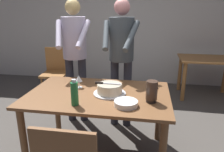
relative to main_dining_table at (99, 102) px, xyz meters
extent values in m
cube|color=beige|center=(0.00, 2.69, 0.71)|extent=(10.00, 0.12, 2.70)
cube|color=brown|center=(0.00, 0.00, 0.09)|extent=(1.49, 0.96, 0.03)
cylinder|color=brown|center=(-0.67, -0.41, -0.28)|extent=(0.07, 0.07, 0.72)
cylinder|color=brown|center=(-0.67, 0.41, -0.28)|extent=(0.07, 0.07, 0.72)
cylinder|color=brown|center=(0.67, 0.41, -0.28)|extent=(0.07, 0.07, 0.72)
cylinder|color=silver|center=(0.12, 0.00, 0.11)|extent=(0.34, 0.34, 0.01)
cylinder|color=beige|center=(0.12, 0.00, 0.16)|extent=(0.26, 0.26, 0.09)
cylinder|color=#A49984|center=(0.12, 0.00, 0.21)|extent=(0.25, 0.25, 0.01)
cube|color=silver|center=(0.14, 0.00, 0.22)|extent=(0.20, 0.03, 0.00)
cube|color=black|center=(0.01, 0.00, 0.22)|extent=(0.08, 0.03, 0.02)
cylinder|color=white|center=(0.32, -0.26, 0.11)|extent=(0.22, 0.22, 0.01)
cylinder|color=white|center=(0.32, -0.26, 0.12)|extent=(0.22, 0.22, 0.01)
cylinder|color=white|center=(0.32, -0.26, 0.13)|extent=(0.22, 0.22, 0.01)
cylinder|color=white|center=(0.32, -0.26, 0.14)|extent=(0.22, 0.22, 0.01)
cylinder|color=white|center=(0.32, -0.26, 0.15)|extent=(0.22, 0.22, 0.01)
cylinder|color=silver|center=(-0.25, 0.13, 0.11)|extent=(0.07, 0.07, 0.00)
cylinder|color=silver|center=(-0.25, 0.13, 0.15)|extent=(0.01, 0.01, 0.07)
cone|color=silver|center=(-0.25, 0.13, 0.22)|extent=(0.08, 0.08, 0.07)
cylinder|color=#1E6B38|center=(-0.15, -0.32, 0.22)|extent=(0.07, 0.07, 0.22)
cylinder|color=silver|center=(-0.15, -0.32, 0.34)|extent=(0.04, 0.04, 0.03)
cylinder|color=black|center=(0.55, -0.13, 0.12)|extent=(0.10, 0.10, 0.03)
cylinder|color=#3F2D23|center=(0.55, -0.13, 0.23)|extent=(0.11, 0.11, 0.18)
cylinder|color=#2D2D38|center=(0.24, 0.69, -0.17)|extent=(0.11, 0.11, 0.95)
cylinder|color=#2D2D38|center=(0.06, 0.71, -0.17)|extent=(0.11, 0.11, 0.95)
cylinder|color=#3F474C|center=(0.15, 0.70, 0.58)|extent=(0.32, 0.32, 0.55)
sphere|color=tan|center=(0.15, 0.70, 0.98)|extent=(0.20, 0.20, 0.20)
cylinder|color=#3F474C|center=(0.30, 0.51, 0.65)|extent=(0.18, 0.42, 0.34)
cylinder|color=#3F474C|center=(-0.02, 0.53, 0.65)|extent=(0.13, 0.42, 0.34)
cylinder|color=#2D2D38|center=(-0.40, 0.74, -0.17)|extent=(0.11, 0.11, 0.95)
cylinder|color=#2D2D38|center=(-0.58, 0.72, -0.17)|extent=(0.11, 0.11, 0.95)
cylinder|color=#B7ADC6|center=(-0.49, 0.73, 0.58)|extent=(0.32, 0.32, 0.55)
sphere|color=tan|center=(-0.49, 0.73, 0.98)|extent=(0.20, 0.20, 0.20)
cylinder|color=#B7ADC6|center=(-0.31, 0.57, 0.65)|extent=(0.10, 0.42, 0.34)
cylinder|color=#B7ADC6|center=(-0.62, 0.53, 0.65)|extent=(0.21, 0.41, 0.34)
cube|color=#9E6633|center=(1.57, 1.99, 0.08)|extent=(1.00, 0.70, 0.03)
cylinder|color=#9E6633|center=(1.15, 1.72, -0.29)|extent=(0.07, 0.07, 0.71)
cylinder|color=#9E6633|center=(1.15, 2.27, -0.29)|extent=(0.07, 0.07, 0.71)
cube|color=#9E6633|center=(-1.20, 1.54, -0.21)|extent=(0.48, 0.48, 0.04)
cylinder|color=#9E6633|center=(-1.00, 1.38, -0.44)|extent=(0.04, 0.04, 0.41)
cylinder|color=#9E6633|center=(-1.36, 1.34, -0.44)|extent=(0.04, 0.04, 0.41)
cylinder|color=#9E6633|center=(-1.03, 1.74, -0.44)|extent=(0.04, 0.04, 0.41)
cylinder|color=#9E6633|center=(-1.40, 1.71, -0.44)|extent=(0.04, 0.04, 0.41)
cube|color=#9E6633|center=(-1.22, 1.75, 0.03)|extent=(0.44, 0.07, 0.45)
camera|label=1|loc=(0.50, -2.08, 0.97)|focal=34.78mm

